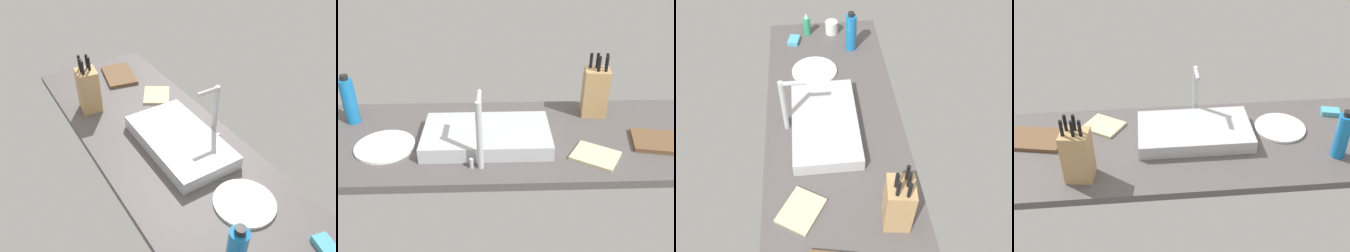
{
  "view_description": "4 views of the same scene",
  "coord_description": "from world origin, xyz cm",
  "views": [
    {
      "loc": [
        109.92,
        -65.72,
        111.74
      ],
      "look_at": [
        -2.41,
        2.39,
        11.8
      ],
      "focal_mm": 38.23,
      "sensor_mm": 36.0,
      "label": 1
    },
    {
      "loc": [
        0.56,
        134.23,
        87.55
      ],
      "look_at": [
        -3.78,
        4.16,
        10.9
      ],
      "focal_mm": 38.87,
      "sensor_mm": 36.0,
      "label": 2
    },
    {
      "loc": [
        -114.71,
        8.12,
        133.25
      ],
      "look_at": [
        -4.34,
        -3.47,
        13.07
      ],
      "focal_mm": 39.81,
      "sensor_mm": 36.0,
      "label": 3
    },
    {
      "loc": [
        -16.57,
        -156.61,
        123.21
      ],
      "look_at": [
        -1.84,
        2.63,
        11.58
      ],
      "focal_mm": 45.53,
      "sensor_mm": 36.0,
      "label": 4
    }
  ],
  "objects": [
    {
      "name": "dish_sponge",
      "position": [
        75.91,
        18.28,
        4.7
      ],
      "size": [
        10.15,
        7.92,
        2.4
      ],
      "primitive_type": "cube",
      "rotation": [
        0.0,
        0.0,
        -0.23
      ],
      "color": "#4CA3BC",
      "rests_on": "countertop_slab"
    },
    {
      "name": "countertop_slab",
      "position": [
        0.0,
        0.0,
        1.75
      ],
      "size": [
        190.27,
        65.08,
        3.5
      ],
      "primitive_type": "cube",
      "color": "#514C4C",
      "rests_on": "ground"
    },
    {
      "name": "dinner_plate",
      "position": [
        46.44,
        7.48,
        4.1
      ],
      "size": [
        24.47,
        24.47,
        1.2
      ],
      "primitive_type": "cylinder",
      "color": "white",
      "rests_on": "countertop_slab"
    },
    {
      "name": "faucet",
      "position": [
        6.63,
        21.32,
        19.44
      ],
      "size": [
        5.5,
        11.87,
        27.86
      ],
      "color": "#B7BABF",
      "rests_on": "countertop_slab"
    },
    {
      "name": "coffee_mug",
      "position": [
        83.37,
        -5.04,
        7.36
      ],
      "size": [
        7.6,
        7.6,
        7.73
      ],
      "primitive_type": "cylinder",
      "color": "silver",
      "rests_on": "countertop_slab"
    },
    {
      "name": "knife_block",
      "position": [
        -46.3,
        -18.99,
        15.21
      ],
      "size": [
        12.39,
        11.41,
        29.63
      ],
      "rotation": [
        0.0,
        0.0,
        -0.12
      ],
      "color": "tan",
      "rests_on": "countertop_slab"
    },
    {
      "name": "dish_towel",
      "position": [
        -38.96,
        17.04,
        4.1
      ],
      "size": [
        22.19,
        21.14,
        1.2
      ],
      "primitive_type": "cube",
      "rotation": [
        0.0,
        0.0,
        -0.56
      ],
      "color": "beige",
      "rests_on": "countertop_slab"
    },
    {
      "name": "sink_basin",
      "position": [
        4.28,
        4.57,
        6.64
      ],
      "size": [
        52.75,
        30.18,
        6.28
      ],
      "primitive_type": "cube",
      "color": "#B7BABF",
      "rests_on": "countertop_slab"
    },
    {
      "name": "water_bottle",
      "position": [
        66.35,
        -14.88,
        14.36
      ],
      "size": [
        6.32,
        6.32,
        23.2
      ],
      "color": "#1970B7",
      "rests_on": "countertop_slab"
    },
    {
      "name": "soap_bottle",
      "position": [
        83.94,
        9.88,
        9.44
      ],
      "size": [
        4.27,
        4.27,
        13.7
      ],
      "color": "#2D9966",
      "rests_on": "countertop_slab"
    }
  ]
}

